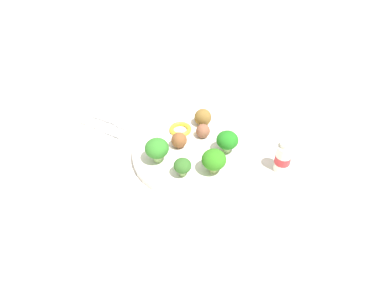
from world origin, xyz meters
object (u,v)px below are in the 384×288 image
object	(u,v)px
broccoli_floret_front_left	(214,160)
yogurt_bottle	(283,158)
knife	(101,129)
broccoli_floret_far_rim	(157,149)
fork	(111,121)
plate	(192,153)
meatball_back_right	(180,139)
pepper_ring_back_left	(180,129)
meatball_center	(202,131)
napkin	(104,126)
broccoli_floret_front_right	(227,140)
broccoli_floret_mid_right	(182,166)
meatball_front_right	(203,117)

from	to	relation	value
broccoli_floret_front_left	yogurt_bottle	distance (m)	0.16
knife	yogurt_bottle	size ratio (longest dim) A/B	1.89
broccoli_floret_far_rim	fork	bearing A→B (deg)	157.62
plate	meatball_back_right	distance (m)	0.04
yogurt_bottle	pepper_ring_back_left	bearing A→B (deg)	179.99
broccoli_floret_far_rim	broccoli_floret_front_left	xyz separation A→B (m)	(0.13, 0.03, -0.00)
yogurt_bottle	knife	bearing A→B (deg)	-170.48
meatball_center	knife	world-z (taller)	meatball_center
meatball_center	pepper_ring_back_left	bearing A→B (deg)	-174.12
yogurt_bottle	plate	bearing A→B (deg)	-165.31
knife	napkin	bearing A→B (deg)	107.72
plate	broccoli_floret_front_right	xyz separation A→B (m)	(0.07, 0.03, 0.04)
broccoli_floret_far_rim	broccoli_floret_mid_right	world-z (taller)	broccoli_floret_far_rim
pepper_ring_back_left	plate	bearing A→B (deg)	-41.53
meatball_center	napkin	distance (m)	0.26
meatball_center	broccoli_floret_far_rim	bearing A→B (deg)	-112.48
pepper_ring_back_left	yogurt_bottle	bearing A→B (deg)	-0.01
broccoli_floret_far_rim	napkin	bearing A→B (deg)	163.07
broccoli_floret_mid_right	meatball_back_right	size ratio (longest dim) A/B	1.14
meatball_center	yogurt_bottle	bearing A→B (deg)	-1.71
broccoli_floret_far_rim	broccoli_floret_front_right	distance (m)	0.16
broccoli_floret_front_right	napkin	bearing A→B (deg)	-173.10
meatball_front_right	knife	world-z (taller)	meatball_front_right
broccoli_floret_far_rim	meatball_back_right	size ratio (longest dim) A/B	1.58
plate	meatball_back_right	xyz separation A→B (m)	(-0.03, 0.00, 0.03)
meatball_back_right	meatball_front_right	distance (m)	0.10
broccoli_floret_front_right	plate	bearing A→B (deg)	-154.43
napkin	broccoli_floret_mid_right	bearing A→B (deg)	-15.31
broccoli_floret_far_rim	meatball_center	size ratio (longest dim) A/B	1.73
broccoli_floret_mid_right	broccoli_floret_front_right	xyz separation A→B (m)	(0.05, 0.11, 0.01)
broccoli_floret_mid_right	broccoli_floret_front_left	bearing A→B (deg)	36.18
broccoli_floret_front_right	meatball_back_right	bearing A→B (deg)	-163.61
pepper_ring_back_left	meatball_front_right	bearing A→B (deg)	53.19
meatball_center	broccoli_floret_front_right	bearing A→B (deg)	-17.64
pepper_ring_back_left	napkin	bearing A→B (deg)	-163.66
meatball_back_right	pepper_ring_back_left	distance (m)	0.06
broccoli_floret_front_right	knife	world-z (taller)	broccoli_floret_front_right
plate	broccoli_floret_front_right	size ratio (longest dim) A/B	5.16
fork	napkin	bearing A→B (deg)	-116.99
broccoli_floret_front_left	meatball_center	world-z (taller)	broccoli_floret_front_left
meatball_back_right	napkin	xyz separation A→B (m)	(-0.22, -0.01, -0.03)
plate	napkin	distance (m)	0.26
napkin	plate	bearing A→B (deg)	1.09
meatball_center	meatball_front_right	distance (m)	0.05
broccoli_floret_far_rim	pepper_ring_back_left	bearing A→B (deg)	92.95
broccoli_floret_front_right	broccoli_floret_front_left	distance (m)	0.07
meatball_center	knife	size ratio (longest dim) A/B	0.24
napkin	pepper_ring_back_left	bearing A→B (deg)	16.34
meatball_back_right	broccoli_floret_far_rim	bearing A→B (deg)	-105.32
meatball_back_right	yogurt_bottle	xyz separation A→B (m)	(0.23, 0.05, 0.00)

